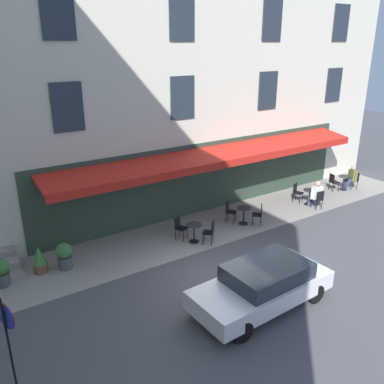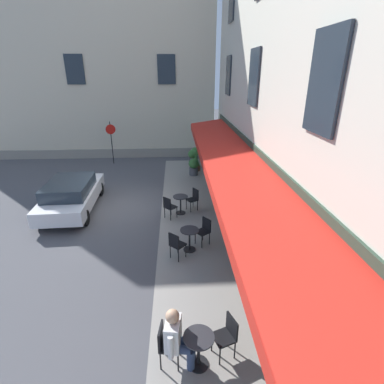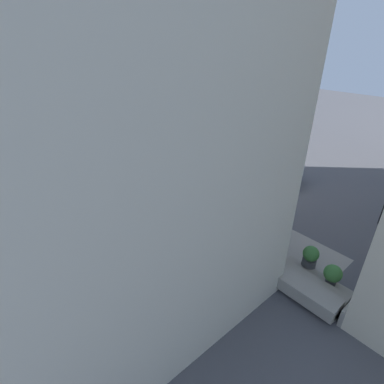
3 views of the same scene
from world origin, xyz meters
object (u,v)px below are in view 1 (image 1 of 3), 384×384
(seated_companion_in_white, at_px, (316,193))
(potted_plant_under_sign, at_px, (40,260))
(cafe_table_mid_terrace, at_px, (344,181))
(cafe_chair_black_facing_street, at_px, (297,191))
(cafe_table_streetside, at_px, (244,213))
(cafe_table_far_end, at_px, (309,195))
(seated_patron_in_olive, at_px, (351,177))
(parked_car_white, at_px, (263,284))
(cafe_chair_black_corner_right, at_px, (355,179))
(potted_plant_by_steps, at_px, (1,271))
(cafe_chair_black_kerbside, at_px, (210,231))
(cafe_chair_black_near_door, at_px, (229,210))
(cafe_chair_black_by_window, at_px, (333,181))
(no_parking_sign, at_px, (8,332))
(cafe_chair_black_under_awning, at_px, (259,213))
(cafe_table_near_entrance, at_px, (194,231))
(cafe_chair_black_back_row, at_px, (319,198))
(cafe_chair_black_corner_left, at_px, (180,226))
(potted_plant_entrance_right, at_px, (64,255))

(seated_companion_in_white, xyz_separation_m, potted_plant_under_sign, (12.19, -1.22, -0.23))
(cafe_table_mid_terrace, height_order, cafe_chair_black_facing_street, cafe_chair_black_facing_street)
(cafe_table_streetside, xyz_separation_m, cafe_chair_black_facing_street, (-3.80, -0.57, 0.06))
(cafe_table_streetside, xyz_separation_m, cafe_table_far_end, (-4.03, 0.02, 0.00))
(seated_patron_in_olive, height_order, parked_car_white, parked_car_white)
(cafe_chair_black_corner_right, distance_m, potted_plant_by_steps, 17.20)
(cafe_chair_black_kerbside, height_order, cafe_chair_black_near_door, same)
(cafe_chair_black_by_window, height_order, no_parking_sign, no_parking_sign)
(cafe_chair_black_under_awning, bearing_deg, cafe_table_near_entrance, -3.65)
(cafe_chair_black_near_door, bearing_deg, cafe_chair_black_kerbside, 32.52)
(potted_plant_under_sign, bearing_deg, cafe_table_streetside, 174.54)
(cafe_table_mid_terrace, relative_size, cafe_chair_black_by_window, 0.82)
(parked_car_white, bearing_deg, cafe_table_streetside, -124.76)
(potted_plant_under_sign, bearing_deg, cafe_chair_black_facing_street, 178.96)
(cafe_chair_black_under_awning, distance_m, cafe_chair_black_back_row, 3.48)
(cafe_table_mid_terrace, relative_size, cafe_chair_black_corner_right, 0.82)
(potted_plant_by_steps, xyz_separation_m, potted_plant_under_sign, (-1.22, -0.13, -0.02))
(cafe_table_near_entrance, bearing_deg, cafe_chair_black_under_awning, 176.35)
(cafe_chair_black_corner_left, bearing_deg, cafe_table_far_end, 177.23)
(parked_car_white, bearing_deg, seated_patron_in_olive, -155.31)
(potted_plant_under_sign, bearing_deg, seated_patron_in_olive, 178.13)
(cafe_table_near_entrance, relative_size, cafe_chair_black_kerbside, 0.82)
(cafe_chair_black_kerbside, relative_size, cafe_chair_black_facing_street, 1.00)
(potted_plant_under_sign, bearing_deg, cafe_table_mid_terrace, 178.60)
(cafe_chair_black_facing_street, xyz_separation_m, no_parking_sign, (13.76, 4.86, 1.25))
(cafe_chair_black_under_awning, relative_size, cafe_table_far_end, 1.21)
(cafe_table_near_entrance, xyz_separation_m, cafe_chair_black_corner_left, (0.32, -0.55, 0.06))
(cafe_chair_black_facing_street, bearing_deg, potted_plant_entrance_right, -0.13)
(cafe_table_far_end, relative_size, cafe_chair_black_facing_street, 0.82)
(potted_plant_under_sign, distance_m, parked_car_white, 7.40)
(cafe_chair_black_back_row, height_order, cafe_chair_black_facing_street, same)
(cafe_chair_black_kerbside, relative_size, cafe_table_mid_terrace, 1.21)
(cafe_chair_black_kerbside, distance_m, cafe_chair_black_corner_left, 1.25)
(cafe_chair_black_corner_left, relative_size, parked_car_white, 0.21)
(cafe_table_far_end, bearing_deg, potted_plant_entrance_right, -3.07)
(cafe_chair_black_back_row, height_order, parked_car_white, parked_car_white)
(cafe_chair_black_corner_right, relative_size, cafe_table_streetside, 1.21)
(cafe_table_streetside, relative_size, no_parking_sign, 0.29)
(cafe_chair_black_back_row, bearing_deg, cafe_table_streetside, -9.35)
(potted_plant_entrance_right, distance_m, potted_plant_by_steps, 2.00)
(cafe_chair_black_back_row, relative_size, potted_plant_under_sign, 0.93)
(cafe_table_near_entrance, height_order, seated_companion_in_white, seated_companion_in_white)
(cafe_chair_black_corner_right, relative_size, cafe_chair_black_facing_street, 1.00)
(potted_plant_entrance_right, bearing_deg, potted_plant_by_steps, -1.77)
(cafe_chair_black_by_window, xyz_separation_m, cafe_chair_black_under_awning, (6.08, 1.04, 0.00))
(cafe_table_streetside, height_order, potted_plant_under_sign, potted_plant_under_sign)
(cafe_chair_black_by_window, distance_m, parked_car_white, 11.15)
(no_parking_sign, relative_size, potted_plant_by_steps, 2.75)
(cafe_chair_black_near_door, relative_size, potted_plant_under_sign, 0.93)
(seated_patron_in_olive, bearing_deg, cafe_table_streetside, 2.06)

